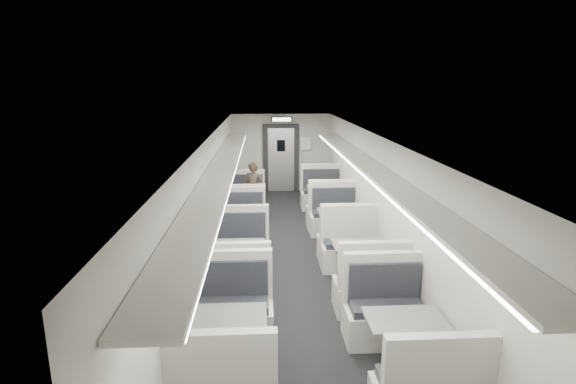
{
  "coord_description": "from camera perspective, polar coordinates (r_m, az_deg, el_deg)",
  "views": [
    {
      "loc": [
        -0.58,
        -7.74,
        3.31
      ],
      "look_at": [
        -0.07,
        0.98,
        1.18
      ],
      "focal_mm": 28.0,
      "sensor_mm": 36.0,
      "label": 1
    }
  ],
  "objects": [
    {
      "name": "room",
      "position": [
        8.05,
        0.92,
        -1.54
      ],
      "size": [
        3.24,
        12.24,
        2.64
      ],
      "color": "black",
      "rests_on": "ground"
    },
    {
      "name": "booth_left_a",
      "position": [
        11.42,
        -5.33,
        -1.42
      ],
      "size": [
        0.96,
        1.94,
        1.04
      ],
      "color": "beige",
      "rests_on": "room"
    },
    {
      "name": "booth_left_b",
      "position": [
        9.49,
        -5.72,
        -4.6
      ],
      "size": [
        0.96,
        1.94,
        1.04
      ],
      "color": "beige",
      "rests_on": "room"
    },
    {
      "name": "booth_left_c",
      "position": [
        7.56,
        -6.33,
        -9.21
      ],
      "size": [
        1.05,
        2.13,
        1.14
      ],
      "color": "beige",
      "rests_on": "room"
    },
    {
      "name": "booth_left_d",
      "position": [
        5.48,
        -7.6,
        -18.69
      ],
      "size": [
        1.07,
        2.17,
        1.16
      ],
      "color": "beige",
      "rests_on": "room"
    },
    {
      "name": "booth_right_a",
      "position": [
        11.35,
        4.78,
        -1.25
      ],
      "size": [
        1.09,
        2.22,
        1.19
      ],
      "color": "beige",
      "rests_on": "room"
    },
    {
      "name": "booth_right_b",
      "position": [
        9.38,
        6.56,
        -4.58
      ],
      "size": [
        1.07,
        2.17,
        1.16
      ],
      "color": "beige",
      "rests_on": "room"
    },
    {
      "name": "booth_right_c",
      "position": [
        7.6,
        9.05,
        -9.13
      ],
      "size": [
        1.07,
        2.17,
        1.16
      ],
      "color": "beige",
      "rests_on": "room"
    },
    {
      "name": "booth_right_d",
      "position": [
        5.56,
        14.51,
        -18.58
      ],
      "size": [
        1.06,
        2.16,
        1.15
      ],
      "color": "beige",
      "rests_on": "room"
    },
    {
      "name": "passenger",
      "position": [
        11.08,
        -4.4,
        0.16
      ],
      "size": [
        0.63,
        0.53,
        1.45
      ],
      "primitive_type": "imported",
      "rotation": [
        0.0,
        0.0,
        -0.42
      ],
      "color": "black",
      "rests_on": "room"
    },
    {
      "name": "window_a",
      "position": [
        11.35,
        -7.89,
        3.6
      ],
      "size": [
        0.02,
        1.18,
        0.84
      ],
      "primitive_type": "cube",
      "color": "black",
      "rests_on": "room"
    },
    {
      "name": "window_b",
      "position": [
        9.2,
        -8.92,
        1.2
      ],
      "size": [
        0.02,
        1.18,
        0.84
      ],
      "primitive_type": "cube",
      "color": "black",
      "rests_on": "room"
    },
    {
      "name": "window_c",
      "position": [
        7.08,
        -10.57,
        -2.65
      ],
      "size": [
        0.02,
        1.18,
        0.84
      ],
      "primitive_type": "cube",
      "color": "black",
      "rests_on": "room"
    },
    {
      "name": "window_d",
      "position": [
        5.03,
        -13.64,
        -9.71
      ],
      "size": [
        0.02,
        1.18,
        0.84
      ],
      "primitive_type": "cube",
      "color": "black",
      "rests_on": "room"
    },
    {
      "name": "luggage_rack_left",
      "position": [
        7.6,
        -8.3,
        2.95
      ],
      "size": [
        0.46,
        10.4,
        0.09
      ],
      "color": "beige",
      "rests_on": "room"
    },
    {
      "name": "luggage_rack_right",
      "position": [
        7.79,
        10.29,
        3.13
      ],
      "size": [
        0.46,
        10.4,
        0.09
      ],
      "color": "beige",
      "rests_on": "room"
    },
    {
      "name": "vestibule_door",
      "position": [
        13.87,
        -0.89,
        4.26
      ],
      "size": [
        1.1,
        0.13,
        2.1
      ],
      "color": "black",
      "rests_on": "room"
    },
    {
      "name": "exit_sign",
      "position": [
        13.24,
        -0.82,
        9.21
      ],
      "size": [
        0.62,
        0.12,
        0.16
      ],
      "color": "black",
      "rests_on": "room"
    },
    {
      "name": "wall_notice",
      "position": [
        13.84,
        2.22,
        6.16
      ],
      "size": [
        0.32,
        0.02,
        0.4
      ],
      "primitive_type": "cube",
      "color": "silver",
      "rests_on": "room"
    }
  ]
}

